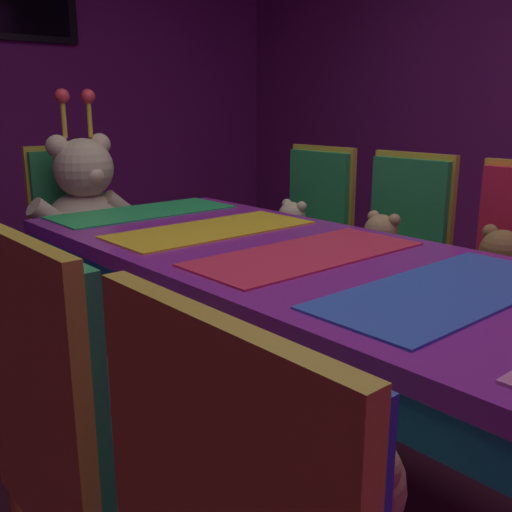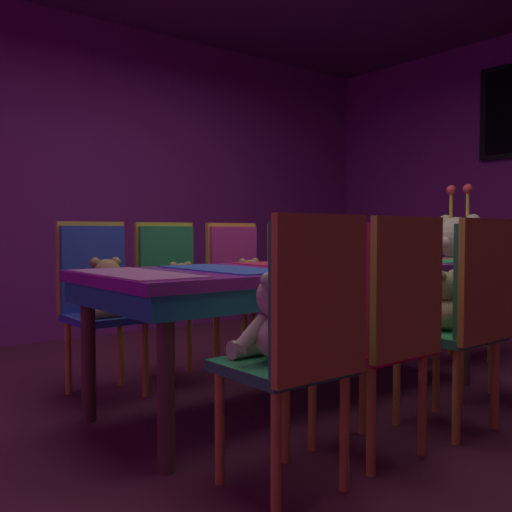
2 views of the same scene
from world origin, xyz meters
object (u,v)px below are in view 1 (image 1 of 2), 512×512
(teddy_left_1, at_px, (150,418))
(teddy_right_1, at_px, (498,277))
(teddy_right_2, at_px, (379,251))
(chair_left_1, at_px, (82,437))
(teddy_left_2, at_px, (53,339))
(banquet_table, at_px, (306,282))
(king_teddy_bear, at_px, (87,203))
(throne_chair, at_px, (74,221))
(chair_right_2, at_px, (399,242))
(teddy_right_3, at_px, (291,232))
(chair_right_3, at_px, (311,224))

(teddy_left_1, distance_m, teddy_right_1, 1.44)
(teddy_left_1, height_order, teddy_right_2, teddy_right_2)
(chair_left_1, xyz_separation_m, teddy_left_2, (0.16, 0.52, -0.01))
(banquet_table, height_order, teddy_left_1, banquet_table)
(teddy_right_1, distance_m, king_teddy_bear, 1.92)
(banquet_table, bearing_deg, throne_chair, 90.00)
(teddy_left_1, distance_m, throne_chair, 2.09)
(banquet_table, height_order, teddy_right_1, teddy_right_1)
(king_teddy_bear, bearing_deg, teddy_right_1, 21.69)
(teddy_left_2, bearing_deg, chair_left_1, -107.12)
(chair_right_2, xyz_separation_m, teddy_right_3, (-0.14, 0.54, -0.02))
(teddy_right_1, distance_m, throne_chair, 2.07)
(teddy_right_1, relative_size, king_teddy_bear, 0.41)
(teddy_right_1, bearing_deg, teddy_left_2, -19.56)
(chair_right_3, height_order, throne_chair, same)
(banquet_table, bearing_deg, chair_right_3, 42.91)
(chair_left_1, bearing_deg, teddy_right_1, 0.45)
(teddy_right_1, distance_m, chair_right_3, 1.09)
(chair_left_1, distance_m, chair_right_3, 2.06)
(throne_chair, bearing_deg, teddy_right_3, 40.12)
(teddy_left_1, relative_size, chair_right_3, 0.30)
(teddy_left_2, height_order, teddy_right_2, same)
(chair_right_2, bearing_deg, king_teddy_bear, -54.91)
(teddy_right_1, distance_m, chair_right_2, 0.56)
(chair_left_1, bearing_deg, teddy_left_2, 72.88)
(banquet_table, xyz_separation_m, teddy_right_3, (0.73, 0.81, -0.08))
(teddy_right_3, bearing_deg, banquet_table, 48.02)
(banquet_table, distance_m, teddy_right_1, 0.76)
(teddy_right_1, xyz_separation_m, teddy_right_3, (0.02, 1.08, -0.02))
(teddy_left_2, bearing_deg, throne_chair, 63.62)
(teddy_right_3, bearing_deg, chair_left_1, 34.23)
(chair_right_3, bearing_deg, teddy_left_2, 19.87)
(banquet_table, distance_m, teddy_right_2, 0.78)
(throne_chair, bearing_deg, teddy_left_2, -26.38)
(teddy_left_1, height_order, chair_right_2, chair_right_2)
(chair_left_1, bearing_deg, chair_right_2, 17.56)
(teddy_right_1, xyz_separation_m, king_teddy_bear, (-0.71, 1.78, 0.12))
(throne_chair, relative_size, king_teddy_bear, 1.23)
(teddy_right_2, bearing_deg, throne_chair, -62.62)
(teddy_right_2, bearing_deg, teddy_right_1, 87.91)
(teddy_left_2, distance_m, chair_right_3, 1.69)
(teddy_right_1, height_order, king_teddy_bear, king_teddy_bear)
(teddy_left_1, xyz_separation_m, teddy_right_3, (1.46, 1.09, -0.00))
(teddy_right_3, distance_m, throne_chair, 1.13)
(teddy_left_2, bearing_deg, teddy_right_3, 21.66)
(teddy_left_2, xyz_separation_m, throne_chair, (0.71, 1.44, 0.01))
(teddy_right_3, bearing_deg, teddy_left_1, 36.77)
(chair_left_1, bearing_deg, king_teddy_bear, 64.02)
(banquet_table, xyz_separation_m, chair_right_2, (0.87, 0.27, -0.06))
(chair_left_1, distance_m, teddy_left_2, 0.54)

